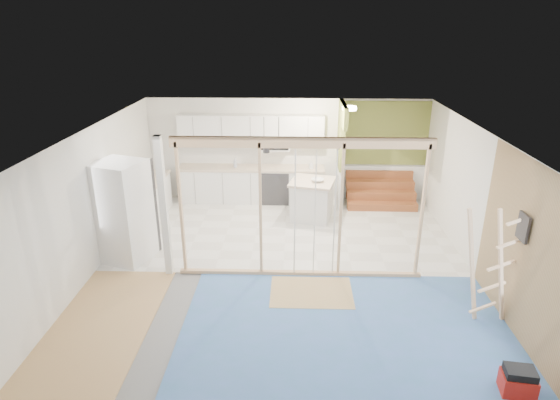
{
  "coord_description": "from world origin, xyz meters",
  "views": [
    {
      "loc": [
        0.19,
        -7.53,
        4.39
      ],
      "look_at": [
        -0.08,
        0.6,
        1.25
      ],
      "focal_mm": 30.0,
      "sensor_mm": 36.0,
      "label": 1
    }
  ],
  "objects_px": {
    "island": "(312,200)",
    "ladder": "(490,266)",
    "fridge": "(124,212)",
    "toolbox": "(518,382)"
  },
  "relations": [
    {
      "from": "fridge",
      "to": "ladder",
      "type": "relative_size",
      "value": 1.03
    },
    {
      "from": "island",
      "to": "toolbox",
      "type": "xyz_separation_m",
      "value": [
        2.4,
        -5.48,
        -0.29
      ]
    },
    {
      "from": "island",
      "to": "ladder",
      "type": "xyz_separation_m",
      "value": [
        2.5,
        -3.98,
        0.51
      ]
    },
    {
      "from": "ladder",
      "to": "toolbox",
      "type": "bearing_deg",
      "value": -110.36
    },
    {
      "from": "toolbox",
      "to": "ladder",
      "type": "height_order",
      "value": "ladder"
    },
    {
      "from": "fridge",
      "to": "island",
      "type": "distance_m",
      "value": 4.24
    },
    {
      "from": "toolbox",
      "to": "ladder",
      "type": "bearing_deg",
      "value": 94.17
    },
    {
      "from": "island",
      "to": "toolbox",
      "type": "height_order",
      "value": "island"
    },
    {
      "from": "ladder",
      "to": "fridge",
      "type": "bearing_deg",
      "value": 146.55
    },
    {
      "from": "fridge",
      "to": "ladder",
      "type": "height_order",
      "value": "fridge"
    }
  ]
}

